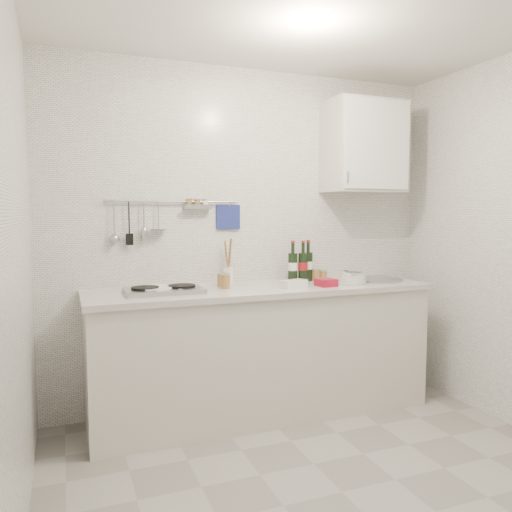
{
  "coord_description": "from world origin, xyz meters",
  "views": [
    {
      "loc": [
        -1.31,
        -2.13,
        1.44
      ],
      "look_at": [
        -0.13,
        0.9,
        1.16
      ],
      "focal_mm": 35.0,
      "sensor_mm": 36.0,
      "label": 1
    }
  ],
  "objects_px": {
    "wall_cabinet": "(364,147)",
    "plate_stack_sink": "(352,278)",
    "plate_stack_hob": "(153,290)",
    "wine_bottles": "(301,261)",
    "utensil_crock": "(228,273)"
  },
  "relations": [
    {
      "from": "wall_cabinet",
      "to": "plate_stack_sink",
      "type": "xyz_separation_m",
      "value": [
        -0.21,
        -0.19,
        -0.99
      ]
    },
    {
      "from": "plate_stack_hob",
      "to": "wall_cabinet",
      "type": "bearing_deg",
      "value": 3.54
    },
    {
      "from": "wine_bottles",
      "to": "utensil_crock",
      "type": "relative_size",
      "value": 0.92
    },
    {
      "from": "utensil_crock",
      "to": "plate_stack_hob",
      "type": "bearing_deg",
      "value": -161.44
    },
    {
      "from": "wall_cabinet",
      "to": "plate_stack_hob",
      "type": "bearing_deg",
      "value": -176.46
    },
    {
      "from": "plate_stack_hob",
      "to": "utensil_crock",
      "type": "distance_m",
      "value": 0.62
    },
    {
      "from": "wall_cabinet",
      "to": "utensil_crock",
      "type": "distance_m",
      "value": 1.44
    },
    {
      "from": "wall_cabinet",
      "to": "wine_bottles",
      "type": "relative_size",
      "value": 2.26
    },
    {
      "from": "utensil_crock",
      "to": "wine_bottles",
      "type": "bearing_deg",
      "value": -7.86
    },
    {
      "from": "wine_bottles",
      "to": "utensil_crock",
      "type": "distance_m",
      "value": 0.57
    },
    {
      "from": "wall_cabinet",
      "to": "plate_stack_hob",
      "type": "relative_size",
      "value": 2.52
    },
    {
      "from": "wine_bottles",
      "to": "plate_stack_hob",
      "type": "bearing_deg",
      "value": -173.98
    },
    {
      "from": "plate_stack_hob",
      "to": "utensil_crock",
      "type": "relative_size",
      "value": 0.83
    },
    {
      "from": "plate_stack_hob",
      "to": "plate_stack_sink",
      "type": "distance_m",
      "value": 1.46
    },
    {
      "from": "plate_stack_sink",
      "to": "utensil_crock",
      "type": "distance_m",
      "value": 0.92
    }
  ]
}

